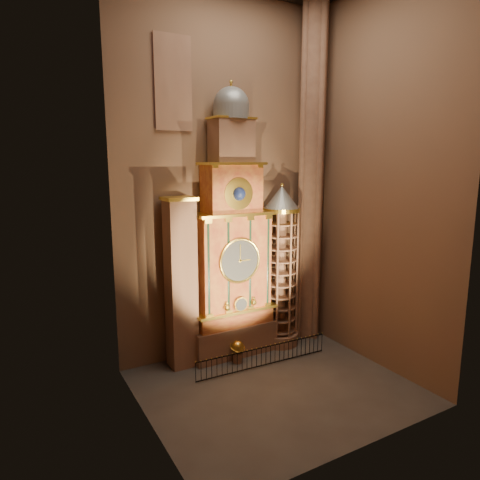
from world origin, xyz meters
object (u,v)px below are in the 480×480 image
astronomical_clock (232,252)px  celestial_globe (238,349)px  stair_turret (281,268)px  iron_railing (264,356)px  portrait_tower (181,283)px

astronomical_clock → celestial_globe: size_ratio=11.84×
stair_turret → celestial_globe: size_ratio=7.66×
celestial_globe → iron_railing: (1.09, -1.25, -0.19)m
portrait_tower → celestial_globe: portrait_tower is taller
iron_railing → celestial_globe: bearing=131.2°
astronomical_clock → portrait_tower: 3.73m
astronomical_clock → portrait_tower: (-3.40, 0.02, -1.53)m
astronomical_clock → celestial_globe: bearing=-105.2°
astronomical_clock → portrait_tower: astronomical_clock is taller
portrait_tower → celestial_globe: (3.02, -1.40, -4.30)m
celestial_globe → portrait_tower: bearing=155.2°
celestial_globe → stair_turret: bearing=16.1°
celestial_globe → astronomical_clock: bearing=74.8°
stair_turret → iron_railing: bearing=-139.6°
portrait_tower → iron_railing: 6.65m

